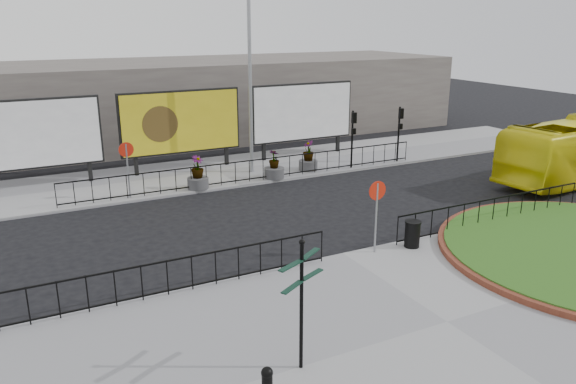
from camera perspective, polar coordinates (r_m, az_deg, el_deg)
ground at (r=18.96m, az=5.57°, el=-6.52°), size 90.00×90.00×0.00m
pavement_near at (r=15.43m, az=15.84°, el=-12.75°), size 30.00×10.00×0.12m
pavement_far at (r=29.18m, az=-7.17°, el=2.06°), size 44.00×6.00×0.12m
railing_near_left at (r=16.22m, az=-12.15°, el=-8.50°), size 10.00×0.10×1.10m
railing_near_right at (r=22.52m, az=20.14°, el=-1.83°), size 9.00×0.10×1.10m
railing_far at (r=26.96m, az=-3.24°, el=2.25°), size 18.00×0.10×1.10m
speed_sign_far at (r=25.02m, az=-16.06°, el=3.37°), size 0.64×0.07×2.47m
speed_sign_near at (r=18.51m, az=9.01°, el=-0.90°), size 0.64×0.07×2.47m
billboard_left at (r=27.99m, az=-24.72°, el=5.31°), size 6.20×0.31×4.10m
billboard_mid at (r=29.09m, az=-10.82°, el=6.97°), size 6.20×0.31×4.10m
billboard_right at (r=31.74m, az=1.48°, el=8.09°), size 6.20×0.31×4.10m
lamp_post at (r=27.96m, az=-3.86°, el=11.44°), size 0.74×0.18×9.23m
signal_pole_a at (r=29.27m, az=6.62°, el=6.22°), size 0.22×0.26×3.00m
signal_pole_b at (r=31.01m, az=11.28°, el=6.62°), size 0.22×0.26×3.00m
building_backdrop at (r=38.10m, az=-12.59°, el=9.06°), size 40.00×10.00×5.00m
fingerpost_sign at (r=12.22m, az=1.38°, el=-10.15°), size 1.36×0.86×3.08m
bollard at (r=12.01m, az=-2.13°, el=-18.76°), size 0.25×0.25×0.77m
litter_bin at (r=19.63m, az=12.52°, el=-4.17°), size 0.56×0.56×0.92m
planter_a at (r=26.05m, az=-9.16°, el=1.58°), size 0.97×0.97×1.54m
planter_b at (r=27.47m, az=-1.41°, el=2.41°), size 0.98×0.98×1.42m
planter_c at (r=28.94m, az=2.07°, el=3.38°), size 0.97×0.97×1.55m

